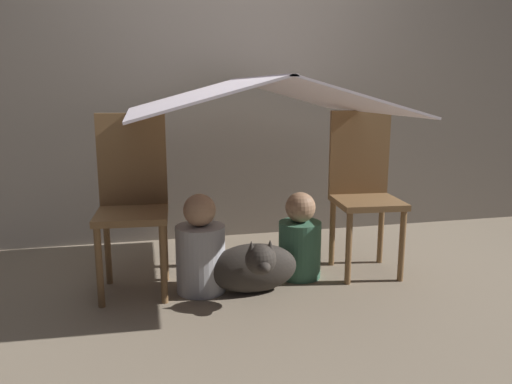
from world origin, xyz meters
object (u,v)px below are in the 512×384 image
Objects in this scene: chair_left at (132,197)px; person_second at (300,241)px; person_front at (201,251)px; dog at (254,267)px; chair_right at (363,186)px.

person_second is at bearing 1.07° from chair_left.
person_front is 1.11× the size of dog.
person_second is at bearing -168.53° from chair_right.
dog is (-0.74, -0.24, -0.37)m from chair_right.
chair_right is 1.77× the size of person_front.
dog is (0.28, -0.11, -0.08)m from person_front.
chair_right reaches higher than person_front.
person_second is (-0.42, -0.05, -0.31)m from chair_right.
person_front is at bearing -16.23° from chair_left.
dog is at bearing -149.32° from person_second.
person_second is (0.60, 0.08, -0.01)m from person_front.
chair_left is 0.77m from dog.
chair_left and chair_right have the same top height.
person_front is (0.35, -0.13, -0.30)m from chair_left.
chair_right is 0.52m from person_second.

